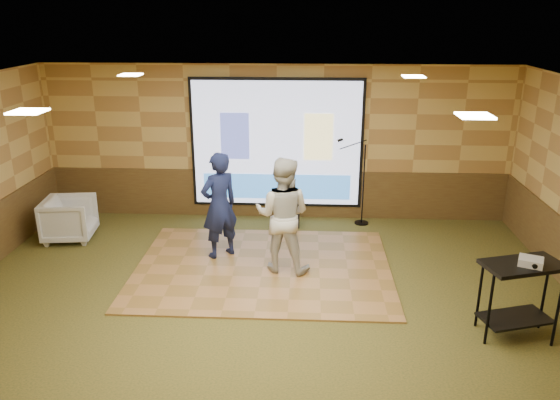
# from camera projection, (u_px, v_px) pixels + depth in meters

# --- Properties ---
(ground) EXTENTS (9.00, 9.00, 0.00)m
(ground) POSITION_uv_depth(u_px,v_px,m) (263.00, 303.00, 7.73)
(ground) COLOR #303819
(ground) RESTS_ON ground
(room_shell) EXTENTS (9.04, 7.04, 3.02)m
(room_shell) POSITION_uv_depth(u_px,v_px,m) (261.00, 160.00, 7.04)
(room_shell) COLOR tan
(room_shell) RESTS_ON ground
(wainscot_back) EXTENTS (9.00, 0.04, 0.95)m
(wainscot_back) POSITION_uv_depth(u_px,v_px,m) (277.00, 194.00, 10.85)
(wainscot_back) COLOR #4E321A
(wainscot_back) RESTS_ON ground
(projector_screen) EXTENTS (3.32, 0.06, 2.52)m
(projector_screen) POSITION_uv_depth(u_px,v_px,m) (277.00, 145.00, 10.48)
(projector_screen) COLOR black
(projector_screen) RESTS_ON room_shell
(downlight_nw) EXTENTS (0.32, 0.32, 0.02)m
(downlight_nw) POSITION_uv_depth(u_px,v_px,m) (131.00, 75.00, 8.56)
(downlight_nw) COLOR beige
(downlight_nw) RESTS_ON room_shell
(downlight_ne) EXTENTS (0.32, 0.32, 0.02)m
(downlight_ne) POSITION_uv_depth(u_px,v_px,m) (414.00, 76.00, 8.34)
(downlight_ne) COLOR beige
(downlight_ne) RESTS_ON room_shell
(downlight_sw) EXTENTS (0.32, 0.32, 0.02)m
(downlight_sw) POSITION_uv_depth(u_px,v_px,m) (28.00, 112.00, 5.45)
(downlight_sw) COLOR beige
(downlight_sw) RESTS_ON room_shell
(downlight_se) EXTENTS (0.32, 0.32, 0.02)m
(downlight_se) POSITION_uv_depth(u_px,v_px,m) (475.00, 116.00, 5.23)
(downlight_se) COLOR beige
(downlight_se) RESTS_ON room_shell
(dance_floor) EXTENTS (4.06, 3.10, 0.03)m
(dance_floor) POSITION_uv_depth(u_px,v_px,m) (263.00, 268.00, 8.77)
(dance_floor) COLOR #A06D3A
(dance_floor) RESTS_ON ground
(player_left) EXTENTS (0.77, 0.74, 1.78)m
(player_left) POSITION_uv_depth(u_px,v_px,m) (219.00, 205.00, 8.89)
(player_left) COLOR #151C43
(player_left) RESTS_ON dance_floor
(player_right) EXTENTS (1.01, 0.86, 1.83)m
(player_right) POSITION_uv_depth(u_px,v_px,m) (283.00, 215.00, 8.40)
(player_right) COLOR beige
(player_right) RESTS_ON dance_floor
(av_table) EXTENTS (0.97, 0.51, 1.02)m
(av_table) POSITION_uv_depth(u_px,v_px,m) (520.00, 285.00, 6.73)
(av_table) COLOR black
(av_table) RESTS_ON ground
(projector) EXTENTS (0.34, 0.32, 0.09)m
(projector) POSITION_uv_depth(u_px,v_px,m) (531.00, 262.00, 6.57)
(projector) COLOR silver
(projector) RESTS_ON av_table
(mic_stand) EXTENTS (0.66, 0.27, 1.69)m
(mic_stand) POSITION_uv_depth(u_px,v_px,m) (360.00, 199.00, 10.47)
(mic_stand) COLOR black
(mic_stand) RESTS_ON ground
(banquet_chair) EXTENTS (0.95, 0.93, 0.78)m
(banquet_chair) POSITION_uv_depth(u_px,v_px,m) (69.00, 219.00, 9.78)
(banquet_chair) COLOR gray
(banquet_chair) RESTS_ON ground
(duffel_bag) EXTENTS (0.51, 0.36, 0.30)m
(duffel_bag) POSITION_uv_depth(u_px,v_px,m) (286.00, 218.00, 10.48)
(duffel_bag) COLOR black
(duffel_bag) RESTS_ON ground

